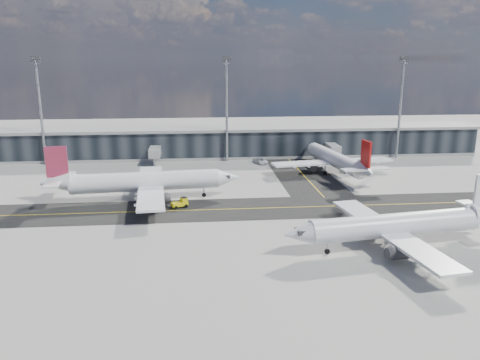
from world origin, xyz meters
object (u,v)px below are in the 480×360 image
Objects in this scene: airliner_near at (398,225)px; baggage_tug at (181,203)px; airliner_redtail at (335,160)px; airliner_af at (143,182)px; service_van at (260,161)px.

baggage_tug is (-33.84, 23.10, -2.61)m from airliner_near.
airliner_redtail is 1.02× the size of airliner_near.
airliner_redtail is at bearing -13.14° from airliner_near.
airliner_af is at bearing 47.24° from airliner_near.
service_van is (-17.10, 13.89, -2.91)m from airliner_redtail.
airliner_redtail is at bearing 97.74° from baggage_tug.
baggage_tug is (7.86, -5.77, -2.92)m from airliner_af.
service_van is at bearing 133.23° from airliner_af.
service_van is (-12.90, 61.21, -2.84)m from airliner_near.
baggage_tug reaches higher than service_van.
baggage_tug is at bearing 48.64° from airliner_af.
baggage_tug is at bearing 47.62° from airliner_near.
service_van is at bearing 132.97° from airliner_redtail.
airliner_near is at bearing -95.97° from service_van.
airliner_redtail is at bearing -56.95° from service_van.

